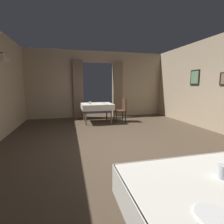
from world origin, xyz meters
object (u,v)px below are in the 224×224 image
(glass_near_d, at_px, (222,171))
(plate_mid_a, at_px, (105,104))
(chair_mid_right, at_px, (122,109))
(plate_mid_d, at_px, (89,103))
(plate_mid_b, at_px, (103,103))
(glass_mid_c, at_px, (90,103))
(dining_table_mid, at_px, (97,106))
(plate_near_c, at_px, (213,215))
(dining_table_near, at_px, (214,195))

(glass_near_d, distance_m, plate_mid_a, 5.35)
(chair_mid_right, relative_size, plate_mid_a, 3.91)
(glass_near_d, bearing_deg, plate_mid_d, 93.63)
(plate_mid_b, relative_size, glass_mid_c, 1.85)
(plate_mid_a, bearing_deg, chair_mid_right, 18.83)
(chair_mid_right, xyz_separation_m, plate_mid_d, (-1.29, 0.28, 0.24))
(plate_mid_a, relative_size, plate_mid_b, 1.19)
(chair_mid_right, xyz_separation_m, plate_mid_a, (-0.74, -0.25, 0.24))
(plate_mid_a, distance_m, plate_mid_d, 0.77)
(chair_mid_right, distance_m, plate_mid_d, 1.34)
(dining_table_mid, bearing_deg, glass_near_d, -89.30)
(chair_mid_right, relative_size, plate_near_c, 4.67)
(chair_mid_right, bearing_deg, plate_near_c, -102.42)
(dining_table_mid, height_order, plate_mid_d, plate_mid_d)
(plate_mid_d, bearing_deg, plate_mid_b, 10.94)
(plate_near_c, bearing_deg, plate_mid_a, 84.28)
(chair_mid_right, bearing_deg, plate_mid_a, -161.17)
(dining_table_near, distance_m, plate_mid_a, 5.41)
(glass_mid_c, relative_size, plate_mid_d, 0.56)
(dining_table_mid, distance_m, plate_mid_a, 0.45)
(plate_near_c, xyz_separation_m, plate_mid_d, (0.01, 6.19, 0.00))
(chair_mid_right, relative_size, plate_mid_b, 4.66)
(glass_near_d, relative_size, plate_mid_b, 0.54)
(plate_mid_a, bearing_deg, plate_mid_d, 136.62)
(chair_mid_right, xyz_separation_m, glass_near_d, (-0.92, -5.60, 0.29))
(plate_near_c, relative_size, plate_mid_d, 1.04)
(chair_mid_right, height_order, plate_mid_b, chair_mid_right)
(dining_table_near, distance_m, glass_mid_c, 5.65)
(dining_table_mid, distance_m, chair_mid_right, 1.01)
(chair_mid_right, bearing_deg, dining_table_mid, 173.48)
(plate_near_c, height_order, glass_mid_c, glass_mid_c)
(dining_table_mid, distance_m, plate_mid_d, 0.36)
(plate_mid_d, bearing_deg, dining_table_near, -87.45)
(plate_mid_b, distance_m, plate_mid_d, 0.59)
(glass_near_d, bearing_deg, dining_table_mid, 90.70)
(plate_mid_b, bearing_deg, glass_mid_c, -145.14)
(dining_table_mid, distance_m, glass_mid_c, 0.34)
(dining_table_near, bearing_deg, chair_mid_right, 79.68)
(dining_table_near, relative_size, plate_mid_b, 6.64)
(plate_mid_a, bearing_deg, plate_mid_b, 87.62)
(plate_mid_a, height_order, glass_mid_c, glass_mid_c)
(glass_mid_c, bearing_deg, plate_mid_d, 92.84)
(dining_table_mid, bearing_deg, plate_mid_d, 151.74)
(chair_mid_right, relative_size, glass_near_d, 8.68)
(dining_table_near, relative_size, chair_mid_right, 1.42)
(plate_mid_a, xyz_separation_m, plate_mid_b, (0.03, 0.64, 0.00))
(plate_mid_d, bearing_deg, glass_mid_c, -87.16)
(dining_table_mid, height_order, glass_near_d, glass_near_d)
(glass_near_d, relative_size, glass_mid_c, 0.99)
(dining_table_near, height_order, plate_mid_a, plate_mid_a)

